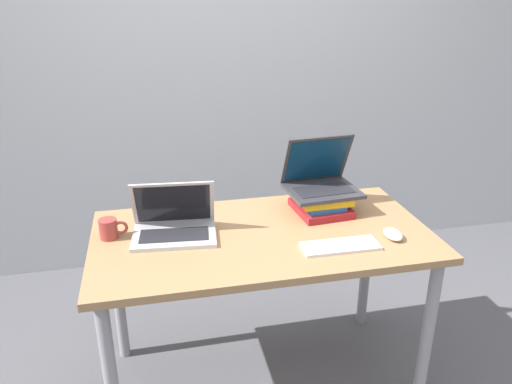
# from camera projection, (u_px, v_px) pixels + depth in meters

# --- Properties ---
(wall_back) EXTENTS (8.00, 0.05, 2.70)m
(wall_back) POSITION_uv_depth(u_px,v_px,m) (215.00, 45.00, 2.88)
(wall_back) COLOR silver
(wall_back) RESTS_ON ground_plane
(desk) EXTENTS (1.35, 0.71, 0.75)m
(desk) POSITION_uv_depth(u_px,v_px,m) (262.00, 252.00, 2.04)
(desk) COLOR #9E754C
(desk) RESTS_ON ground_plane
(laptop_left) EXTENTS (0.35, 0.26, 0.22)m
(laptop_left) POSITION_uv_depth(u_px,v_px,m) (174.00, 224.00, 1.98)
(laptop_left) COLOR #B2B2B7
(laptop_left) RESTS_ON desk
(book_stack) EXTENTS (0.24, 0.26, 0.09)m
(book_stack) POSITION_uv_depth(u_px,v_px,m) (321.00, 203.00, 2.18)
(book_stack) COLOR maroon
(book_stack) RESTS_ON desk
(laptop_on_books) EXTENTS (0.32, 0.27, 0.24)m
(laptop_on_books) POSITION_uv_depth(u_px,v_px,m) (320.00, 180.00, 2.18)
(laptop_on_books) COLOR #333338
(laptop_on_books) RESTS_ON book_stack
(wireless_keyboard) EXTENTS (0.30, 0.11, 0.01)m
(wireless_keyboard) POSITION_uv_depth(u_px,v_px,m) (340.00, 246.00, 1.89)
(wireless_keyboard) COLOR silver
(wireless_keyboard) RESTS_ON desk
(mouse) EXTENTS (0.07, 0.11, 0.03)m
(mouse) POSITION_uv_depth(u_px,v_px,m) (393.00, 234.00, 1.96)
(mouse) COLOR white
(mouse) RESTS_ON desk
(mug) EXTENTS (0.11, 0.07, 0.08)m
(mug) POSITION_uv_depth(u_px,v_px,m) (109.00, 229.00, 1.95)
(mug) COLOR #9E3833
(mug) RESTS_ON desk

